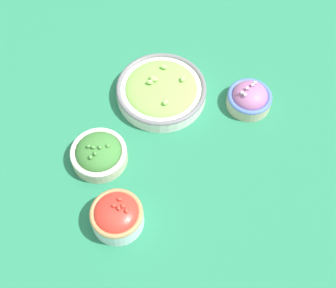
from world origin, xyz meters
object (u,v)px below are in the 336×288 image
Objects in this scene: bowl_lettuce at (161,90)px; bowl_broccoli at (99,153)px; bowl_red_onion at (249,98)px; bowl_cherry_tomatoes at (117,215)px.

bowl_broccoli reaches higher than bowl_lettuce.
bowl_red_onion is (-0.10, 0.19, 0.00)m from bowl_lettuce.
bowl_broccoli is at bearing -2.29° from bowl_lettuce.
bowl_red_onion is at bearing 118.61° from bowl_lettuce.
bowl_broccoli is at bearing -126.34° from bowl_cherry_tomatoes.
bowl_lettuce is 0.23m from bowl_broccoli.
bowl_lettuce is at bearing -61.39° from bowl_red_onion.
bowl_lettuce is at bearing -159.64° from bowl_cherry_tomatoes.
bowl_red_onion is at bearing 149.11° from bowl_broccoli.
bowl_broccoli is 1.18× the size of bowl_red_onion.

